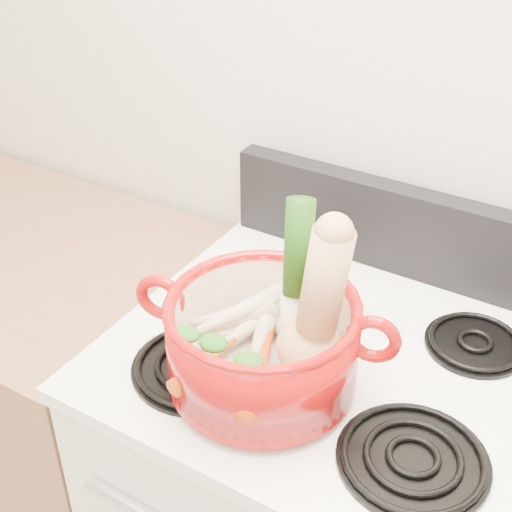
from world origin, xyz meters
The scene contains 22 objects.
wall_back centered at (0.00, 1.75, 1.30)m, with size 3.50×0.02×2.60m, color beige.
cooktop centered at (0.00, 1.40, 0.93)m, with size 0.78×0.67×0.03m, color white.
control_backsplash centered at (0.00, 1.70, 1.04)m, with size 0.76×0.05×0.18m, color black.
burner_front_left centered at (-0.19, 1.24, 0.96)m, with size 0.22×0.22×0.02m, color black.
burner_front_right centered at (0.19, 1.24, 0.96)m, with size 0.22×0.22×0.02m, color black.
burner_back_left centered at (-0.19, 1.54, 0.96)m, with size 0.17×0.17×0.02m, color black.
burner_back_right centered at (0.19, 1.54, 0.96)m, with size 0.17×0.17×0.02m, color black.
dutch_oven centered at (-0.08, 1.26, 1.04)m, with size 0.30×0.30×0.15m, color #9C0A0A.
pot_handle_left centered at (-0.24, 1.22, 1.09)m, with size 0.08×0.08×0.02m, color #9C0A0A.
pot_handle_right centered at (0.09, 1.30, 1.09)m, with size 0.08×0.08×0.02m, color #9C0A0A.
squash centered at (-0.01, 1.29, 1.13)m, with size 0.11×0.11×0.27m, color tan, non-canonical shape.
leek centered at (-0.05, 1.31, 1.14)m, with size 0.04×0.04×0.29m, color silver.
ginger centered at (-0.06, 1.34, 1.02)m, with size 0.08×0.06×0.04m, color tan.
parsnip_0 centered at (-0.16, 1.28, 1.02)m, with size 0.04×0.04×0.23m, color beige.
parsnip_1 centered at (-0.13, 1.27, 1.03)m, with size 0.04×0.04×0.19m, color beige.
parsnip_2 centered at (-0.10, 1.29, 1.04)m, with size 0.05×0.05×0.21m, color beige.
parsnip_3 centered at (-0.17, 1.29, 1.04)m, with size 0.04×0.04×0.18m, color beige.
parsnip_4 centered at (-0.12, 1.33, 1.05)m, with size 0.04×0.04×0.22m, color beige.
parsnip_5 centered at (-0.15, 1.29, 1.05)m, with size 0.04×0.04×0.21m, color beige.
carrot_0 centered at (-0.09, 1.24, 1.02)m, with size 0.03×0.03×0.17m, color #BE4F09.
carrot_1 centered at (-0.14, 1.19, 1.02)m, with size 0.03×0.03×0.14m, color #D1570A.
carrot_2 centered at (-0.05, 1.21, 1.03)m, with size 0.03×0.03×0.18m, color #DA470A.
Camera 1 is at (0.36, 0.53, 1.77)m, focal length 50.00 mm.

